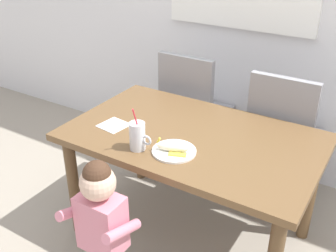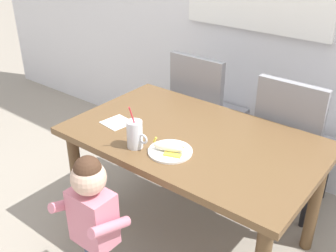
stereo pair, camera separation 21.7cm
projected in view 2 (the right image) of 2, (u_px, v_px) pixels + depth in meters
ground_plane at (190, 234)px, 2.54m from camera, size 24.00×24.00×0.00m
dining_table at (193, 151)px, 2.25m from camera, size 1.40×0.86×0.72m
dining_chair_left at (204, 108)px, 2.94m from camera, size 0.44×0.44×0.96m
dining_chair_right at (292, 139)px, 2.53m from camera, size 0.44×0.45×0.96m
toddler_standing at (92, 212)px, 1.93m from camera, size 0.33×0.24×0.84m
milk_cup at (135, 136)px, 2.07m from camera, size 0.13×0.09×0.25m
snack_plate at (170, 151)px, 2.04m from camera, size 0.23×0.23×0.01m
peeled_banana at (169, 148)px, 2.03m from camera, size 0.18×0.13×0.07m
paper_napkin at (117, 122)px, 2.34m from camera, size 0.17×0.17×0.00m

